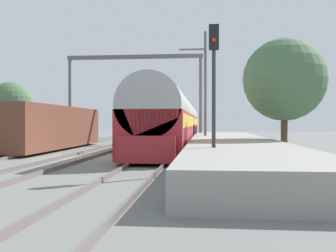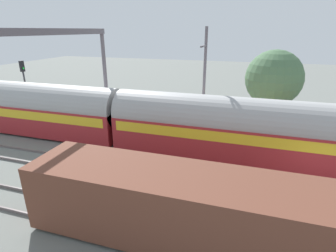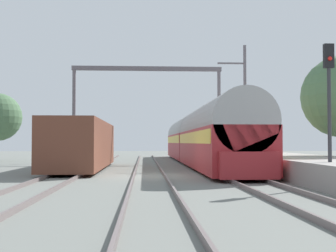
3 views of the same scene
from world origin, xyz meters
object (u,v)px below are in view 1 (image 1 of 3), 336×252
freight_car (51,127)px  catenary_gantry (134,80)px  passenger_train (176,120)px  railway_signal_far (201,108)px  railway_signal_near (214,79)px  person_crossing (195,132)px

freight_car → catenary_gantry: (3.94, 9.14, 4.14)m
passenger_train → catenary_gantry: 5.76m
catenary_gantry → railway_signal_far: bearing=53.1°
railway_signal_near → railway_signal_far: size_ratio=0.99×
freight_car → person_crossing: 11.24m
railway_signal_far → freight_car: bearing=-120.0°
railway_signal_far → catenary_gantry: size_ratio=0.44×
catenary_gantry → passenger_train: bearing=-28.1°
railway_signal_near → railway_signal_far: (-0.76, 27.72, 0.02)m
catenary_gantry → person_crossing: bearing=-28.9°
person_crossing → railway_signal_far: bearing=-148.9°
railway_signal_near → railway_signal_far: 27.73m
catenary_gantry → railway_signal_near: bearing=-71.6°
railway_signal_near → freight_car: bearing=134.4°
passenger_train → person_crossing: (1.54, -0.93, -0.94)m
railway_signal_far → railway_signal_near: bearing=-88.4°
passenger_train → freight_car: passenger_train is taller
railway_signal_far → catenary_gantry: 9.99m
railway_signal_near → person_crossing: bearing=93.8°
person_crossing → catenary_gantry: size_ratio=0.14×
freight_car → railway_signal_far: 19.66m
railway_signal_far → passenger_train: bearing=-101.0°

